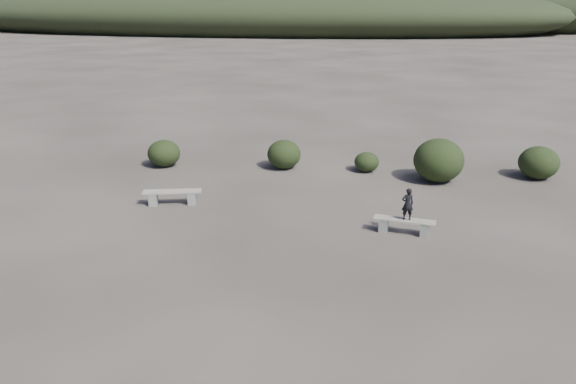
# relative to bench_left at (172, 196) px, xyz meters

# --- Properties ---
(ground) EXTENTS (1200.00, 1200.00, 0.00)m
(ground) POSITION_rel_bench_left_xyz_m (3.40, -4.84, -0.26)
(ground) COLOR #302A25
(ground) RESTS_ON ground
(bench_left) EXTENTS (1.74, 0.81, 0.43)m
(bench_left) POSITION_rel_bench_left_xyz_m (0.00, 0.00, 0.00)
(bench_left) COLOR gray
(bench_left) RESTS_ON ground
(bench_right) EXTENTS (1.62, 0.49, 0.40)m
(bench_right) POSITION_rel_bench_left_xyz_m (6.75, -0.89, -0.02)
(bench_right) COLOR gray
(bench_right) RESTS_ON ground
(seated_person) EXTENTS (0.36, 0.29, 0.86)m
(seated_person) POSITION_rel_bench_left_xyz_m (6.79, -0.89, 0.57)
(seated_person) COLOR black
(seated_person) RESTS_ON bench_right
(shrub_a) EXTENTS (1.17, 1.17, 0.96)m
(shrub_a) POSITION_rel_bench_left_xyz_m (-1.82, 3.70, 0.22)
(shrub_a) COLOR black
(shrub_a) RESTS_ON ground
(shrub_b) EXTENTS (1.21, 1.21, 1.03)m
(shrub_b) POSITION_rel_bench_left_xyz_m (2.51, 4.28, 0.26)
(shrub_b) COLOR black
(shrub_b) RESTS_ON ground
(shrub_c) EXTENTS (0.87, 0.87, 0.69)m
(shrub_c) POSITION_rel_bench_left_xyz_m (5.44, 4.46, 0.09)
(shrub_c) COLOR black
(shrub_c) RESTS_ON ground
(shrub_d) EXTENTS (1.65, 1.65, 1.45)m
(shrub_d) POSITION_rel_bench_left_xyz_m (7.83, 3.80, 0.46)
(shrub_d) COLOR black
(shrub_d) RESTS_ON ground
(shrub_e) EXTENTS (1.32, 1.32, 1.10)m
(shrub_e) POSITION_rel_bench_left_xyz_m (11.18, 4.78, 0.29)
(shrub_e) COLOR black
(shrub_e) RESTS_ON ground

